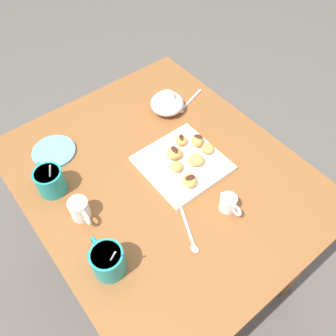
% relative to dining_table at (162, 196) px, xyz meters
% --- Properties ---
extents(ground_plane, '(8.00, 8.00, 0.00)m').
position_rel_dining_table_xyz_m(ground_plane, '(0.00, 0.00, -0.61)').
color(ground_plane, '#514C47').
extents(dining_table, '(1.01, 0.85, 0.74)m').
position_rel_dining_table_xyz_m(dining_table, '(0.00, 0.00, 0.00)').
color(dining_table, brown).
rests_on(dining_table, ground_plane).
extents(pastry_plate_square, '(0.26, 0.26, 0.02)m').
position_rel_dining_table_xyz_m(pastry_plate_square, '(-0.01, -0.08, 0.14)').
color(pastry_plate_square, white).
rests_on(pastry_plate_square, dining_table).
extents(coffee_mug_teal_left, '(0.13, 0.09, 0.14)m').
position_rel_dining_table_xyz_m(coffee_mug_teal_left, '(-0.17, 0.31, 0.18)').
color(coffee_mug_teal_left, teal).
rests_on(coffee_mug_teal_left, dining_table).
extents(coffee_mug_teal_right, '(0.13, 0.09, 0.14)m').
position_rel_dining_table_xyz_m(coffee_mug_teal_right, '(0.17, 0.31, 0.18)').
color(coffee_mug_teal_right, teal).
rests_on(coffee_mug_teal_right, dining_table).
extents(cream_pitcher_white, '(0.10, 0.06, 0.07)m').
position_rel_dining_table_xyz_m(cream_pitcher_white, '(0.03, 0.29, 0.17)').
color(cream_pitcher_white, white).
rests_on(cream_pitcher_white, dining_table).
extents(ice_cream_bowl, '(0.13, 0.13, 0.09)m').
position_rel_dining_table_xyz_m(ice_cream_bowl, '(0.23, -0.21, 0.17)').
color(ice_cream_bowl, white).
rests_on(ice_cream_bowl, dining_table).
extents(chocolate_sauce_pitcher, '(0.09, 0.05, 0.06)m').
position_rel_dining_table_xyz_m(chocolate_sauce_pitcher, '(-0.23, -0.08, 0.16)').
color(chocolate_sauce_pitcher, white).
rests_on(chocolate_sauce_pitcher, dining_table).
extents(saucer_sky_left, '(0.15, 0.15, 0.01)m').
position_rel_dining_table_xyz_m(saucer_sky_left, '(0.31, 0.24, 0.14)').
color(saucer_sky_left, '#66A8DB').
rests_on(saucer_sky_left, dining_table).
extents(loose_spoon_near_saucer, '(0.06, 0.15, 0.01)m').
position_rel_dining_table_xyz_m(loose_spoon_near_saucer, '(0.21, -0.29, 0.14)').
color(loose_spoon_near_saucer, silver).
rests_on(loose_spoon_near_saucer, dining_table).
extents(loose_spoon_by_plate, '(0.15, 0.07, 0.01)m').
position_rel_dining_table_xyz_m(loose_spoon_by_plate, '(-0.23, 0.07, 0.14)').
color(loose_spoon_by_plate, silver).
rests_on(loose_spoon_by_plate, dining_table).
extents(beignet_0, '(0.07, 0.07, 0.03)m').
position_rel_dining_table_xyz_m(beignet_0, '(-0.09, -0.04, 0.16)').
color(beignet_0, '#D19347').
rests_on(beignet_0, pastry_plate_square).
extents(chocolate_drizzle_0, '(0.03, 0.04, 0.00)m').
position_rel_dining_table_xyz_m(chocolate_drizzle_0, '(-0.09, -0.04, 0.18)').
color(chocolate_drizzle_0, '#381E11').
rests_on(chocolate_drizzle_0, beignet_0).
extents(beignet_1, '(0.05, 0.05, 0.03)m').
position_rel_dining_table_xyz_m(beignet_1, '(-0.03, -0.18, 0.16)').
color(beignet_1, '#D19347').
rests_on(beignet_1, pastry_plate_square).
extents(beignet_2, '(0.06, 0.06, 0.03)m').
position_rel_dining_table_xyz_m(beignet_2, '(0.05, -0.13, 0.16)').
color(beignet_2, '#D19347').
rests_on(beignet_2, pastry_plate_square).
extents(chocolate_drizzle_2, '(0.03, 0.03, 0.00)m').
position_rel_dining_table_xyz_m(chocolate_drizzle_2, '(0.05, -0.13, 0.18)').
color(chocolate_drizzle_2, '#381E11').
rests_on(chocolate_drizzle_2, beignet_2).
extents(beignet_3, '(0.07, 0.07, 0.04)m').
position_rel_dining_table_xyz_m(beignet_3, '(0.02, -0.07, 0.17)').
color(beignet_3, '#D19347').
rests_on(beignet_3, pastry_plate_square).
extents(chocolate_drizzle_3, '(0.04, 0.03, 0.00)m').
position_rel_dining_table_xyz_m(chocolate_drizzle_3, '(0.02, -0.07, 0.19)').
color(chocolate_drizzle_3, '#381E11').
rests_on(chocolate_drizzle_3, beignet_3).
extents(beignet_4, '(0.06, 0.06, 0.04)m').
position_rel_dining_table_xyz_m(beignet_4, '(0.02, -0.17, 0.17)').
color(beignet_4, '#D19347').
rests_on(beignet_4, pastry_plate_square).
extents(chocolate_drizzle_4, '(0.03, 0.03, 0.00)m').
position_rel_dining_table_xyz_m(chocolate_drizzle_4, '(0.02, -0.17, 0.19)').
color(chocolate_drizzle_4, '#381E11').
rests_on(chocolate_drizzle_4, beignet_4).
extents(beignet_5, '(0.07, 0.07, 0.03)m').
position_rel_dining_table_xyz_m(beignet_5, '(-0.04, -0.11, 0.16)').
color(beignet_5, '#D19347').
rests_on(beignet_5, pastry_plate_square).
extents(beignet_6, '(0.06, 0.06, 0.03)m').
position_rel_dining_table_xyz_m(beignet_6, '(-0.02, -0.04, 0.16)').
color(beignet_6, '#D19347').
rests_on(beignet_6, pastry_plate_square).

